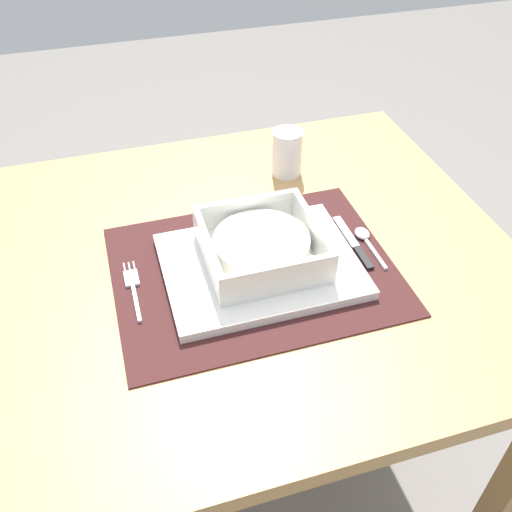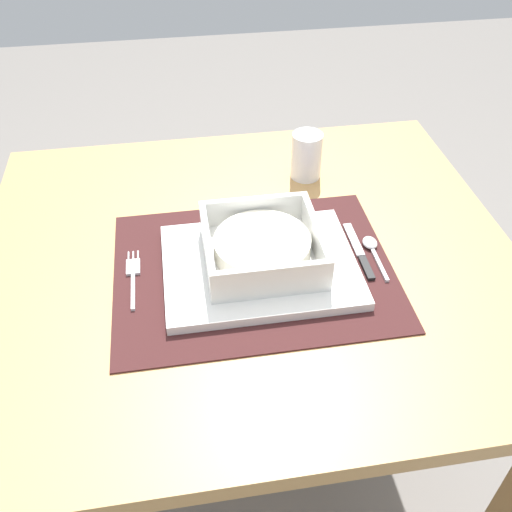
# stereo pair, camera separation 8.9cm
# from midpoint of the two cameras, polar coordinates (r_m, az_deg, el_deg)

# --- Properties ---
(ground_plane) EXTENTS (6.00, 6.00, 0.00)m
(ground_plane) POSITION_cam_midpoint_polar(r_m,az_deg,el_deg) (1.52, -2.44, -21.03)
(ground_plane) COLOR slate
(dining_table) EXTENTS (0.89, 0.79, 0.73)m
(dining_table) POSITION_cam_midpoint_polar(r_m,az_deg,el_deg) (1.01, -3.43, -4.40)
(dining_table) COLOR #B2844C
(dining_table) RESTS_ON ground
(placemat) EXTENTS (0.44, 0.35, 0.00)m
(placemat) POSITION_cam_midpoint_polar(r_m,az_deg,el_deg) (0.91, -2.80, -1.48)
(placemat) COLOR #381919
(placemat) RESTS_ON dining_table
(serving_plate) EXTENTS (0.30, 0.23, 0.02)m
(serving_plate) POSITION_cam_midpoint_polar(r_m,az_deg,el_deg) (0.90, -2.42, -1.09)
(serving_plate) COLOR white
(serving_plate) RESTS_ON placemat
(porridge_bowl) EXTENTS (0.18, 0.18, 0.06)m
(porridge_bowl) POSITION_cam_midpoint_polar(r_m,az_deg,el_deg) (0.89, -2.31, 0.80)
(porridge_bowl) COLOR white
(porridge_bowl) RESTS_ON serving_plate
(fork) EXTENTS (0.02, 0.13, 0.00)m
(fork) POSITION_cam_midpoint_polar(r_m,az_deg,el_deg) (0.90, -15.10, -3.04)
(fork) COLOR silver
(fork) RESTS_ON placemat
(spoon) EXTENTS (0.02, 0.11, 0.01)m
(spoon) POSITION_cam_midpoint_polar(r_m,az_deg,el_deg) (0.97, 8.37, 1.76)
(spoon) COLOR silver
(spoon) RESTS_ON placemat
(butter_knife) EXTENTS (0.01, 0.14, 0.01)m
(butter_knife) POSITION_cam_midpoint_polar(r_m,az_deg,el_deg) (0.95, 7.38, 0.93)
(butter_knife) COLOR black
(butter_knife) RESTS_ON placemat
(drinking_glass) EXTENTS (0.06, 0.06, 0.09)m
(drinking_glass) POSITION_cam_midpoint_polar(r_m,az_deg,el_deg) (1.11, 0.82, 10.09)
(drinking_glass) COLOR white
(drinking_glass) RESTS_ON dining_table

